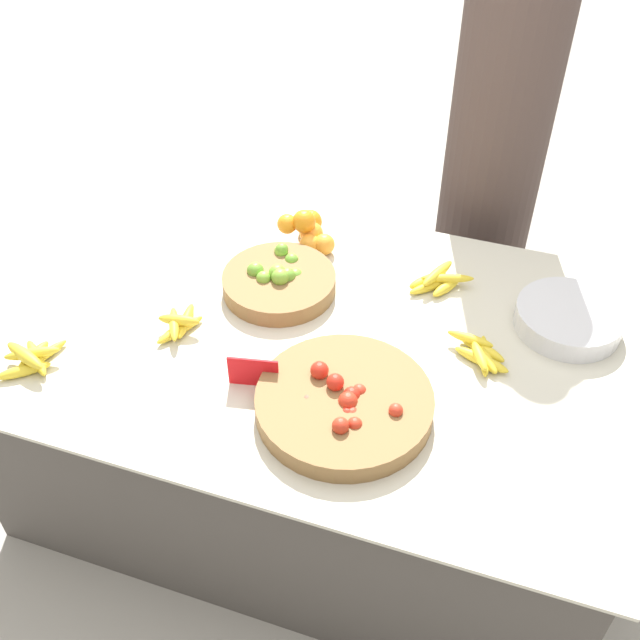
# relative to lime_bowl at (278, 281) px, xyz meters

# --- Properties ---
(ground_plane) EXTENTS (12.00, 12.00, 0.00)m
(ground_plane) POSITION_rel_lime_bowl_xyz_m (0.18, -0.14, -0.65)
(ground_plane) COLOR #A39E93
(market_table) EXTENTS (1.77, 1.19, 0.62)m
(market_table) POSITION_rel_lime_bowl_xyz_m (0.18, -0.14, -0.34)
(market_table) COLOR #4C4742
(market_table) RESTS_ON ground_plane
(lime_bowl) EXTENTS (0.34, 0.34, 0.09)m
(lime_bowl) POSITION_rel_lime_bowl_xyz_m (0.00, 0.00, 0.00)
(lime_bowl) COLOR olive
(lime_bowl) RESTS_ON market_table
(tomato_basket) EXTENTS (0.46, 0.46, 0.10)m
(tomato_basket) POSITION_rel_lime_bowl_xyz_m (0.33, -0.40, -0.00)
(tomato_basket) COLOR olive
(tomato_basket) RESTS_ON market_table
(orange_pile) EXTENTS (0.20, 0.18, 0.13)m
(orange_pile) POSITION_rel_lime_bowl_xyz_m (0.01, 0.25, 0.02)
(orange_pile) COLOR orange
(orange_pile) RESTS_ON market_table
(metal_bowl) EXTENTS (0.30, 0.30, 0.06)m
(metal_bowl) POSITION_rel_lime_bowl_xyz_m (0.85, 0.11, -0.00)
(metal_bowl) COLOR silver
(metal_bowl) RESTS_ON market_table
(price_sign) EXTENTS (0.13, 0.03, 0.09)m
(price_sign) POSITION_rel_lime_bowl_xyz_m (0.08, -0.39, 0.02)
(price_sign) COLOR red
(price_sign) RESTS_ON market_table
(banana_bunch_front_left) EXTENTS (0.12, 0.19, 0.06)m
(banana_bunch_front_left) POSITION_rel_lime_bowl_xyz_m (-0.20, -0.26, -0.01)
(banana_bunch_front_left) COLOR yellow
(banana_bunch_front_left) RESTS_ON market_table
(banana_bunch_front_center) EXTENTS (0.20, 0.17, 0.06)m
(banana_bunch_front_center) POSITION_rel_lime_bowl_xyz_m (0.45, 0.17, -0.01)
(banana_bunch_front_center) COLOR yellow
(banana_bunch_front_center) RESTS_ON market_table
(banana_bunch_front_right) EXTENTS (0.16, 0.20, 0.06)m
(banana_bunch_front_right) POSITION_rel_lime_bowl_xyz_m (-0.52, -0.52, -0.01)
(banana_bunch_front_right) COLOR yellow
(banana_bunch_front_right) RESTS_ON market_table
(banana_bunch_middle_right) EXTENTS (0.19, 0.16, 0.05)m
(banana_bunch_middle_right) POSITION_rel_lime_bowl_xyz_m (0.63, -0.10, -0.01)
(banana_bunch_middle_right) COLOR yellow
(banana_bunch_middle_right) RESTS_ON market_table
(vendor_person) EXTENTS (0.34, 0.34, 1.71)m
(vendor_person) POSITION_rel_lime_bowl_xyz_m (0.52, 0.75, 0.14)
(vendor_person) COLOR #473833
(vendor_person) RESTS_ON ground_plane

